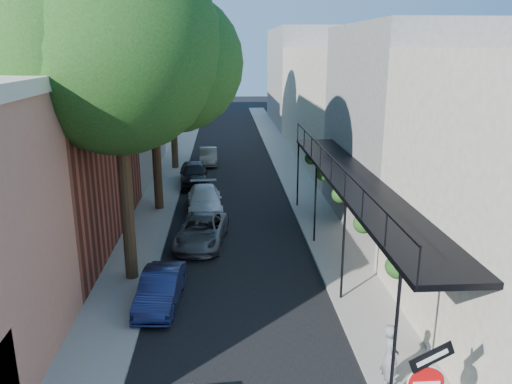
{
  "coord_description": "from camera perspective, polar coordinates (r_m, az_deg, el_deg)",
  "views": [
    {
      "loc": [
        -0.42,
        -6.54,
        8.0
      ],
      "look_at": [
        0.73,
        11.37,
        2.8
      ],
      "focal_mm": 35.0,
      "sensor_mm": 36.0,
      "label": 1
    }
  ],
  "objects": [
    {
      "name": "oak_near",
      "position": [
        17.06,
        -14.13,
        15.29
      ],
      "size": [
        7.48,
        6.8,
        11.42
      ],
      "color": "#312313",
      "rests_on": "ground"
    },
    {
      "name": "parked_car_e",
      "position": [
        30.3,
        -7.11,
        2.09
      ],
      "size": [
        1.99,
        4.24,
        1.4
      ],
      "primitive_type": "imported",
      "rotation": [
        0.0,
        0.0,
        0.08
      ],
      "color": "black",
      "rests_on": "ground"
    },
    {
      "name": "sidewalk_left",
      "position": [
        37.56,
        -9.08,
        3.75
      ],
      "size": [
        2.0,
        64.0,
        0.12
      ],
      "primitive_type": "cube",
      "color": "gray",
      "rests_on": "ground"
    },
    {
      "name": "parked_car_c",
      "position": [
        21.19,
        -6.24,
        -4.45
      ],
      "size": [
        2.45,
        4.37,
        1.15
      ],
      "primitive_type": "imported",
      "rotation": [
        0.0,
        0.0,
        -0.13
      ],
      "color": "#54565B",
      "rests_on": "ground"
    },
    {
      "name": "pedestrian",
      "position": [
        12.82,
        15.06,
        -17.73
      ],
      "size": [
        0.41,
        0.62,
        1.69
      ],
      "primitive_type": "imported",
      "rotation": [
        0.0,
        0.0,
        1.56
      ],
      "color": "slate",
      "rests_on": "sidewalk_right"
    },
    {
      "name": "parked_car_b",
      "position": [
        16.58,
        -10.88,
        -10.83
      ],
      "size": [
        1.43,
        3.46,
        1.12
      ],
      "primitive_type": "imported",
      "rotation": [
        0.0,
        0.0,
        -0.07
      ],
      "color": "#161E47",
      "rests_on": "ground"
    },
    {
      "name": "parked_car_f",
      "position": [
        35.77,
        -5.46,
        4.1
      ],
      "size": [
        1.32,
        3.51,
        1.14
      ],
      "primitive_type": "imported",
      "rotation": [
        0.0,
        0.0,
        0.03
      ],
      "color": "slate",
      "rests_on": "ground"
    },
    {
      "name": "buildings_left",
      "position": [
        36.53,
        -18.04,
        10.57
      ],
      "size": [
        10.1,
        59.1,
        12.0
      ],
      "color": "tan",
      "rests_on": "ground"
    },
    {
      "name": "buildings_right",
      "position": [
        37.41,
        11.1,
        10.37
      ],
      "size": [
        9.8,
        55.0,
        10.0
      ],
      "color": "beige",
      "rests_on": "ground"
    },
    {
      "name": "sidewalk_right",
      "position": [
        37.65,
        3.16,
        3.96
      ],
      "size": [
        2.0,
        64.0,
        0.12
      ],
      "primitive_type": "cube",
      "color": "gray",
      "rests_on": "ground"
    },
    {
      "name": "parked_car_d",
      "position": [
        25.38,
        -5.88,
        -0.88
      ],
      "size": [
        1.96,
        4.24,
        1.2
      ],
      "primitive_type": "imported",
      "rotation": [
        0.0,
        0.0,
        0.07
      ],
      "color": "white",
      "rests_on": "ground"
    },
    {
      "name": "road_surface",
      "position": [
        37.41,
        -2.95,
        3.79
      ],
      "size": [
        6.0,
        64.0,
        0.01
      ],
      "primitive_type": "cube",
      "color": "black",
      "rests_on": "ground"
    },
    {
      "name": "oak_far",
      "position": [
        33.94,
        -9.0,
        16.4
      ],
      "size": [
        7.7,
        7.0,
        11.9
      ],
      "color": "#312313",
      "rests_on": "ground"
    },
    {
      "name": "oak_mid",
      "position": [
        24.97,
        -10.88,
        13.71
      ],
      "size": [
        6.6,
        6.0,
        10.2
      ],
      "color": "#312313",
      "rests_on": "ground"
    }
  ]
}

